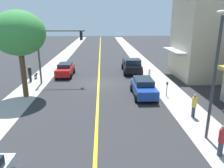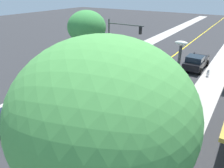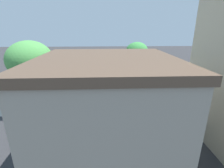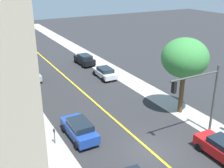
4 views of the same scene
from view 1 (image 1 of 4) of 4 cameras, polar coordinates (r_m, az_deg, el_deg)
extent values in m
plane|color=#2D2D30|center=(23.50, -3.55, 0.20)|extent=(140.00, 140.00, 0.00)
cube|color=#ADA8A0|center=(24.35, 12.69, 0.42)|extent=(2.73, 126.00, 0.01)
cube|color=#ADA8A0|center=(24.57, -19.65, -0.01)|extent=(2.73, 126.00, 0.01)
cube|color=yellow|center=(23.50, -3.55, 0.21)|extent=(0.20, 126.00, 0.00)
cube|color=#B7BABF|center=(26.40, 15.89, 8.33)|extent=(1.08, 5.38, 0.24)
cylinder|color=brown|center=(20.45, -22.14, 2.16)|extent=(0.45, 0.45, 3.90)
ellipsoid|color=#3D8E42|center=(19.94, -23.27, 12.17)|extent=(4.36, 4.36, 3.71)
cylinder|color=silver|center=(26.74, 9.79, 2.79)|extent=(0.24, 0.24, 0.70)
sphere|color=#B2B2B7|center=(26.65, 9.84, 3.67)|extent=(0.22, 0.22, 0.22)
cylinder|color=#B2B2B7|center=(26.77, 10.15, 2.87)|extent=(0.10, 0.10, 0.10)
cylinder|color=#B2B2B7|center=(26.70, 9.44, 2.86)|extent=(0.10, 0.10, 0.10)
cylinder|color=#4C4C51|center=(19.98, 14.17, -1.67)|extent=(0.07, 0.07, 1.06)
cube|color=#2D2D33|center=(19.79, 14.30, 0.14)|extent=(0.12, 0.18, 0.26)
cylinder|color=#474C47|center=(24.00, -18.64, 7.08)|extent=(0.20, 0.20, 6.02)
cylinder|color=#474C47|center=(23.20, -13.28, 13.44)|extent=(4.86, 0.14, 0.14)
cube|color=black|center=(22.95, -8.09, 12.42)|extent=(0.26, 0.32, 0.90)
sphere|color=red|center=(22.94, -8.13, 13.17)|extent=(0.20, 0.20, 0.20)
sphere|color=yellow|center=(22.95, -8.09, 12.42)|extent=(0.20, 0.20, 0.20)
sphere|color=green|center=(22.98, -8.06, 11.68)|extent=(0.20, 0.20, 0.20)
cylinder|color=#38383D|center=(12.92, 25.12, 0.59)|extent=(0.16, 0.16, 6.80)
ellipsoid|color=silver|center=(12.52, 27.17, 16.40)|extent=(0.70, 0.36, 0.24)
cube|color=red|center=(26.90, -12.18, 3.52)|extent=(1.79, 4.23, 0.77)
cube|color=#19232D|center=(26.98, -12.18, 4.88)|extent=(1.55, 2.29, 0.44)
cylinder|color=black|center=(25.52, -10.78, 2.01)|extent=(0.23, 0.64, 0.64)
cylinder|color=black|center=(25.85, -14.53, 1.95)|extent=(0.23, 0.64, 0.64)
cylinder|color=black|center=(28.18, -9.93, 3.43)|extent=(0.23, 0.64, 0.64)
cylinder|color=black|center=(28.48, -13.35, 3.36)|extent=(0.23, 0.64, 0.64)
cube|color=#1E429E|center=(19.54, 8.27, -1.21)|extent=(1.75, 4.43, 0.76)
cube|color=#19232D|center=(19.57, 8.22, 0.74)|extent=(1.54, 2.39, 0.49)
cylinder|color=black|center=(18.50, 11.70, -3.66)|extent=(0.22, 0.64, 0.64)
cylinder|color=black|center=(18.16, 6.34, -3.80)|extent=(0.22, 0.64, 0.64)
cylinder|color=black|center=(21.19, 9.82, -0.95)|extent=(0.22, 0.64, 0.64)
cylinder|color=black|center=(20.89, 5.14, -1.02)|extent=(0.22, 0.64, 0.64)
cube|color=black|center=(28.33, 5.16, 4.70)|extent=(2.20, 5.49, 0.83)
cube|color=#19232D|center=(27.24, 5.43, 5.82)|extent=(1.94, 2.00, 0.67)
cube|color=black|center=(29.41, 6.81, 6.15)|extent=(0.17, 2.83, 0.24)
cube|color=black|center=(29.21, 3.10, 6.17)|extent=(0.17, 2.83, 0.24)
cylinder|color=black|center=(26.77, 7.76, 3.01)|extent=(0.30, 0.81, 0.80)
cylinder|color=black|center=(26.53, 3.36, 3.01)|extent=(0.30, 0.81, 0.80)
cylinder|color=black|center=(30.34, 6.71, 4.65)|extent=(0.30, 0.81, 0.80)
cylinder|color=black|center=(30.13, 2.81, 4.66)|extent=(0.30, 0.81, 0.80)
cylinder|color=#33384C|center=(12.62, 26.54, -14.95)|extent=(0.25, 0.25, 0.76)
cylinder|color=red|center=(12.27, 26.98, -12.03)|extent=(0.33, 0.33, 0.69)
sphere|color=#936B4C|center=(12.08, 27.26, -10.12)|extent=(0.22, 0.22, 0.22)
cylinder|color=#33384C|center=(16.38, 20.54, -6.88)|extent=(0.24, 0.24, 0.77)
cylinder|color=yellow|center=(16.12, 20.81, -4.47)|extent=(0.32, 0.32, 0.70)
sphere|color=#936B4C|center=(15.96, 20.98, -2.92)|extent=(0.22, 0.22, 0.22)
cylinder|color=black|center=(25.66, -20.61, 1.48)|extent=(0.27, 0.27, 0.80)
cylinder|color=black|center=(25.48, -20.78, 3.14)|extent=(0.36, 0.36, 0.73)
sphere|color=tan|center=(25.38, -20.89, 4.18)|extent=(0.23, 0.23, 0.23)
ellipsoid|color=black|center=(26.65, -19.41, 2.16)|extent=(0.34, 0.68, 0.29)
sphere|color=black|center=(26.96, -19.17, 2.54)|extent=(0.23, 0.23, 0.23)
cylinder|color=black|center=(26.93, -19.19, 1.72)|extent=(0.10, 0.10, 0.26)
cylinder|color=black|center=(26.51, -19.52, 1.46)|extent=(0.10, 0.10, 0.26)
camera|label=2|loc=(9.59, 96.18, 17.61)|focal=34.48mm
camera|label=3|loc=(28.64, 64.41, 14.21)|focal=26.53mm
camera|label=4|loc=(39.12, 15.01, 25.00)|focal=44.68mm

